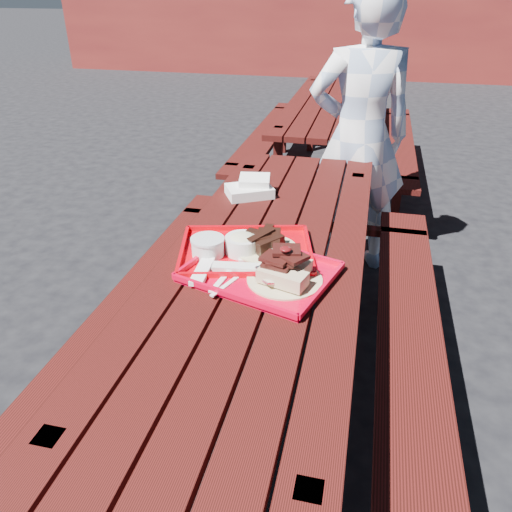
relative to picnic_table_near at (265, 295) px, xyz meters
name	(u,v)px	position (x,y,z in m)	size (l,w,h in m)	color
ground	(264,398)	(0.00, 0.00, -0.56)	(60.00, 60.00, 0.00)	black
picnic_table_near	(265,295)	(0.00, 0.00, 0.00)	(1.41, 2.40, 0.75)	#420E0C
picnic_table_far	(332,123)	(0.00, 2.80, 0.00)	(1.41, 2.40, 0.75)	#420E0C
near_tray	(263,264)	(0.02, -0.14, 0.23)	(0.57, 0.50, 0.15)	red
far_tray	(244,250)	(-0.07, -0.04, 0.21)	(0.56, 0.49, 0.08)	#BF000B
white_cloth	(251,188)	(-0.19, 0.56, 0.23)	(0.26, 0.24, 0.09)	white
person	(359,138)	(0.28, 1.34, 0.29)	(0.62, 0.40, 1.69)	#9AB0D5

